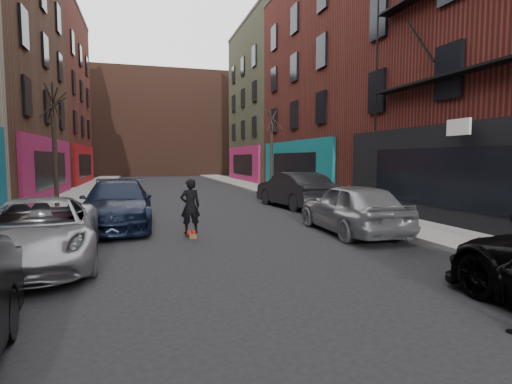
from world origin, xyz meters
TOP-DOWN VIEW (x-y plane):
  - sidewalk_left at (-6.25, 30.00)m, footprint 2.50×84.00m
  - sidewalk_right at (6.25, 30.00)m, footprint 2.50×84.00m
  - buildings_right at (13.50, 16.00)m, footprint 12.00×56.00m
  - building_far at (0.00, 56.00)m, footprint 40.00×10.00m
  - tree_left_far at (-6.20, 18.00)m, footprint 2.00×2.00m
  - tree_right_far at (6.20, 24.00)m, footprint 2.00×2.00m
  - parked_left_far at (-4.60, 7.55)m, footprint 2.89×5.44m
  - parked_left_end at (-3.20, 12.07)m, footprint 2.28×5.52m
  - parked_right_far at (3.89, 8.89)m, footprint 2.05×4.77m
  - parked_right_end at (4.60, 15.64)m, footprint 2.39×5.29m
  - skateboard at (-1.01, 9.77)m, footprint 0.28×0.81m
  - skateboarder at (-1.01, 9.77)m, footprint 0.62×0.43m

SIDE VIEW (x-z plane):
  - skateboard at x=-1.01m, z-range 0.00..0.10m
  - sidewalk_left at x=-6.25m, z-range 0.00..0.13m
  - sidewalk_right at x=6.25m, z-range 0.00..0.13m
  - parked_left_far at x=-4.60m, z-range 0.00..1.46m
  - parked_left_end at x=-3.20m, z-range 0.00..1.60m
  - parked_right_far at x=3.89m, z-range 0.00..1.61m
  - parked_right_end at x=4.60m, z-range 0.00..1.69m
  - skateboarder at x=-1.01m, z-range 0.10..1.73m
  - tree_left_far at x=-6.20m, z-range 0.13..6.63m
  - tree_right_far at x=6.20m, z-range 0.13..6.93m
  - building_far at x=0.00m, z-range 0.00..14.00m
  - buildings_right at x=13.50m, z-range 0.00..16.00m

